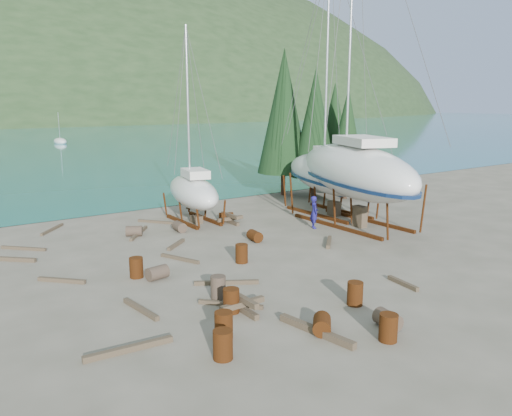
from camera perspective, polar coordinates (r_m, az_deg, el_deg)
ground at (r=23.30m, az=3.01°, el=-6.33°), size 600.00×600.00×0.00m
far_house_right at (r=212.00m, az=-23.47°, el=9.69°), size 6.60×5.60×5.60m
cypress_near_right at (r=39.40m, az=6.75°, el=9.61°), size 3.60×3.60×10.00m
cypress_mid_right at (r=39.03m, az=10.35°, el=8.20°), size 3.06×3.06×8.50m
cypress_back_left at (r=39.95m, az=3.20°, el=10.95°), size 4.14×4.14×11.50m
cypress_far_right at (r=42.20m, az=8.90°, el=8.90°), size 3.24×3.24×9.00m
moored_boat_mid at (r=100.48m, az=-21.47°, el=7.09°), size 2.00×5.00×6.05m
large_sailboat_near at (r=30.50m, az=11.10°, el=4.29°), size 8.31×13.86×21.00m
large_sailboat_far at (r=33.30m, az=8.42°, el=3.98°), size 5.98×11.22×17.04m
small_sailboat_shore at (r=31.17m, az=-7.20°, el=1.92°), size 3.84×7.72×11.82m
worker at (r=29.72m, az=6.67°, el=-0.47°), size 0.74×0.84×1.94m
drum_0 at (r=14.95m, az=-3.81°, el=-15.32°), size 0.58×0.58×0.88m
drum_1 at (r=17.38m, az=14.81°, el=-12.21°), size 0.70×0.95×0.58m
drum_3 at (r=16.45m, az=14.89°, el=-13.07°), size 0.58×0.58×0.88m
drum_4 at (r=31.37m, az=-3.43°, el=-1.03°), size 1.04×0.90×0.58m
drum_6 at (r=26.84m, az=-0.14°, el=-3.22°), size 0.69×0.95×0.58m
drum_7 at (r=18.89m, az=11.25°, el=-9.56°), size 0.58×0.58×0.88m
drum_8 at (r=21.92m, az=-13.52°, el=-6.63°), size 0.58×0.58×0.88m
drum_9 at (r=28.70m, az=-13.75°, el=-2.57°), size 1.05×0.93×0.58m
drum_10 at (r=17.94m, az=-2.85°, el=-10.52°), size 0.58×0.58×0.88m
drum_11 at (r=29.17m, az=-8.74°, el=-2.13°), size 0.62×0.91×0.58m
drum_12 at (r=16.63m, az=7.54°, el=-13.04°), size 1.03×1.04×0.58m
drum_13 at (r=16.11m, az=-3.71°, el=-13.22°), size 0.58×0.58×0.88m
drum_14 at (r=23.26m, az=-1.65°, el=-5.22°), size 0.58×0.58×0.88m
drum_15 at (r=21.55m, az=-11.21°, el=-7.27°), size 0.96×0.71×0.58m
drum_16 at (r=19.19m, az=-4.34°, el=-9.01°), size 0.58×0.58×0.88m
timber_0 at (r=31.48m, az=-22.26°, el=-2.27°), size 1.73×2.03×0.14m
timber_1 at (r=26.66m, az=8.33°, el=-3.88°), size 1.57×1.53×0.19m
timber_2 at (r=26.23m, az=-26.14°, el=-5.27°), size 1.89×1.79×0.19m
timber_3 at (r=18.57m, az=-2.92°, el=-10.94°), size 1.73×1.93×0.15m
timber_4 at (r=26.32m, az=-9.11°, el=-4.14°), size 1.55×1.33×0.17m
timber_5 at (r=20.68m, az=-3.39°, el=-8.50°), size 2.36×1.50×0.16m
timber_6 at (r=35.32m, az=-6.68°, el=0.04°), size 1.37×1.17×0.19m
timber_7 at (r=21.40m, az=16.44°, el=-8.25°), size 0.42×1.66×0.17m
timber_9 at (r=31.55m, az=-11.28°, el=-1.56°), size 1.69×2.12×0.15m
timber_10 at (r=29.02m, az=-13.24°, el=-2.81°), size 1.96×2.40×0.16m
timber_11 at (r=23.98m, az=-8.70°, el=-5.73°), size 1.02×2.16×0.15m
timber_12 at (r=18.58m, az=-13.04°, el=-11.19°), size 0.45×2.27×0.17m
timber_14 at (r=15.91m, az=-14.30°, el=-15.32°), size 2.71×0.41×0.18m
timber_15 at (r=27.97m, az=-25.05°, el=-4.20°), size 1.85×1.90×0.15m
timber_16 at (r=16.59m, az=6.87°, el=-13.76°), size 0.69×2.98×0.23m
timber_17 at (r=22.38m, az=-21.32°, el=-7.71°), size 1.60×1.64×0.16m
timber_pile_fore at (r=18.00m, az=-1.56°, el=-10.91°), size 1.80×1.80×0.60m
timber_pile_aft at (r=30.87m, az=-2.98°, el=-1.22°), size 1.80×1.80×0.60m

